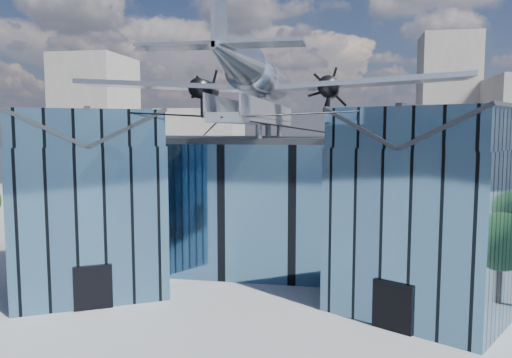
# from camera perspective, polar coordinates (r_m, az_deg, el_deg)

# --- Properties ---
(ground_plane) EXTENTS (120.00, 120.00, 0.00)m
(ground_plane) POSITION_cam_1_polar(r_m,az_deg,el_deg) (32.93, -0.66, -12.92)
(ground_plane) COLOR gray
(museum) EXTENTS (32.88, 24.50, 17.60)m
(museum) POSITION_cam_1_polar(r_m,az_deg,el_deg) (37.26, 1.08, -1.97)
(museum) COLOR teal
(museum) RESTS_ON ground
(bg_towers) EXTENTS (77.00, 24.50, 26.00)m
(bg_towers) POSITION_cam_1_polar(r_m,az_deg,el_deg) (81.22, 7.38, 5.33)
(bg_towers) COLOR gray
(bg_towers) RESTS_ON ground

